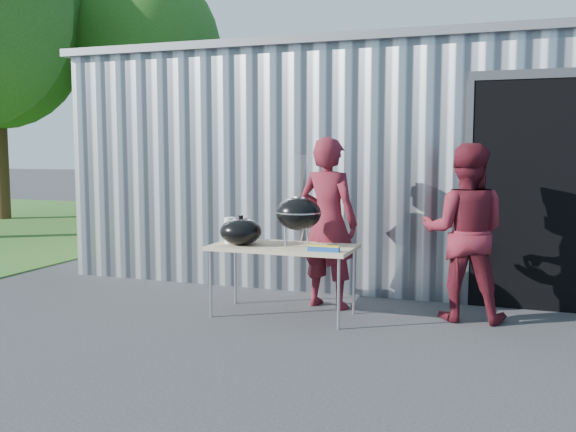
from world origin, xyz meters
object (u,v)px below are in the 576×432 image
at_px(folding_table, 283,249).
at_px(person_cook, 328,223).
at_px(kettle_grill, 298,207).
at_px(person_bystander, 465,232).

bearing_deg(folding_table, person_cook, 56.24).
bearing_deg(kettle_grill, person_bystander, 16.86).
bearing_deg(person_bystander, person_cook, -2.59).
distance_m(person_cook, person_bystander, 1.46).
bearing_deg(person_cook, folding_table, 69.22).
bearing_deg(person_cook, person_bystander, -168.18).
xyz_separation_m(kettle_grill, person_bystander, (1.63, 0.49, -0.26)).
bearing_deg(kettle_grill, person_cook, 71.94).
relative_size(folding_table, kettle_grill, 1.58).
bearing_deg(person_bystander, folding_table, 13.63).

